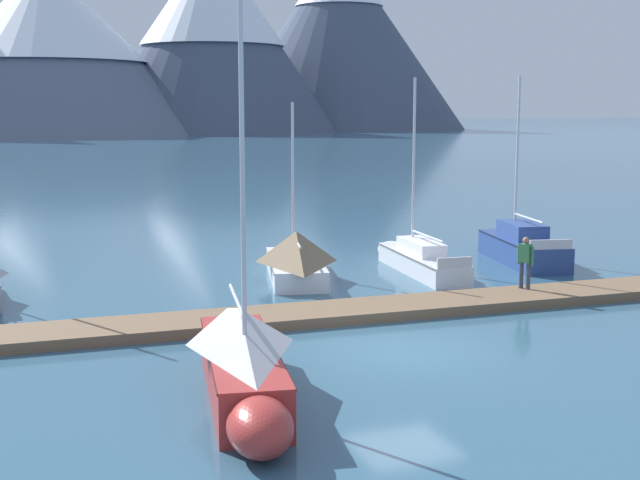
# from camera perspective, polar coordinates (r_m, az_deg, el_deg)

# --- Properties ---
(ground_plane) EXTENTS (700.00, 700.00, 0.00)m
(ground_plane) POSITION_cam_1_polar(r_m,az_deg,el_deg) (22.08, 5.55, -7.39)
(ground_plane) COLOR #335B75
(mountain_shoulder_ridge) EXTENTS (71.99, 71.99, 35.56)m
(mountain_shoulder_ridge) POSITION_cam_1_polar(r_m,az_deg,el_deg) (198.40, -17.56, 12.17)
(mountain_shoulder_ridge) COLOR slate
(mountain_shoulder_ridge) RESTS_ON ground
(mountain_east_summit) EXTENTS (57.70, 57.70, 43.25)m
(mountain_east_summit) POSITION_cam_1_polar(r_m,az_deg,el_deg) (204.63, -7.12, 13.53)
(mountain_east_summit) COLOR #424C60
(mountain_east_summit) RESTS_ON ground
(mountain_rear_spur) EXTENTS (66.46, 66.46, 47.26)m
(mountain_rear_spur) POSITION_cam_1_polar(r_m,az_deg,el_deg) (232.24, 1.25, 13.30)
(mountain_rear_spur) COLOR #424C60
(mountain_rear_spur) RESTS_ON ground
(dock) EXTENTS (25.63, 3.04, 0.30)m
(dock) POSITION_cam_1_polar(r_m,az_deg,el_deg) (25.57, 1.59, -4.76)
(dock) COLOR brown
(dock) RESTS_ON ground
(sailboat_second_berth) EXTENTS (2.60, 7.17, 8.44)m
(sailboat_second_berth) POSITION_cam_1_polar(r_m,az_deg,el_deg) (18.36, -5.08, -7.91)
(sailboat_second_berth) COLOR #B2332D
(sailboat_second_berth) RESTS_ON ground
(sailboat_mid_dock_port) EXTENTS (3.28, 6.58, 6.28)m
(sailboat_mid_dock_port) POSITION_cam_1_polar(r_m,az_deg,el_deg) (31.07, -1.64, -1.03)
(sailboat_mid_dock_port) COLOR white
(sailboat_mid_dock_port) RESTS_ON ground
(sailboat_mid_dock_starboard) EXTENTS (1.99, 7.03, 7.19)m
(sailboat_mid_dock_starboard) POSITION_cam_1_polar(r_m,az_deg,el_deg) (32.69, 6.46, -1.19)
(sailboat_mid_dock_starboard) COLOR silver
(sailboat_mid_dock_starboard) RESTS_ON ground
(sailboat_far_berth) EXTENTS (2.99, 6.63, 7.32)m
(sailboat_far_berth) POSITION_cam_1_polar(r_m,az_deg,el_deg) (35.51, 12.95, -0.34)
(sailboat_far_berth) COLOR navy
(sailboat_far_berth) RESTS_ON ground
(person_on_dock) EXTENTS (0.36, 0.55, 1.69)m
(person_on_dock) POSITION_cam_1_polar(r_m,az_deg,el_deg) (28.62, 13.36, -1.25)
(person_on_dock) COLOR #384256
(person_on_dock) RESTS_ON dock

